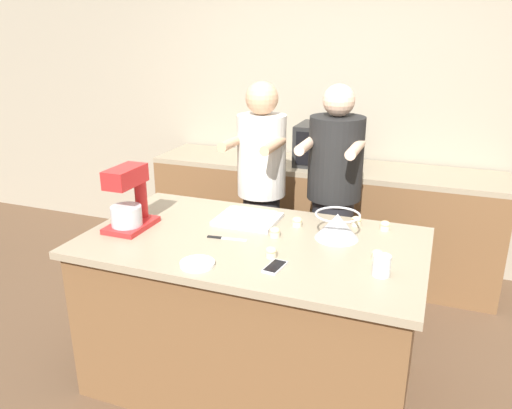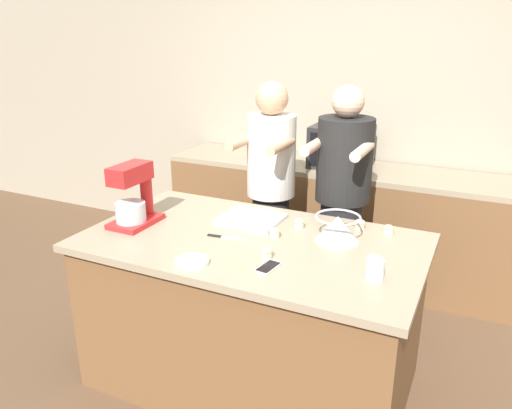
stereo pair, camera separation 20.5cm
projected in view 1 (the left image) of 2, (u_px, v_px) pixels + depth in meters
name	position (u px, v px, depth m)	size (l,w,h in m)	color
ground_plane	(253.00, 377.00, 2.96)	(16.00, 16.00, 0.00)	brown
back_wall	(335.00, 105.00, 4.20)	(10.00, 0.06, 2.70)	gray
island_counter	(253.00, 312.00, 2.81)	(1.80, 1.03, 0.89)	brown
back_counter	(320.00, 217.00, 4.18)	(2.80, 0.60, 0.92)	brown
person_left	(261.00, 195.00, 3.47)	(0.34, 0.51, 1.64)	#232328
person_right	(333.00, 205.00, 3.30)	(0.36, 0.52, 1.64)	#232328
stand_mixer	(129.00, 202.00, 2.76)	(0.20, 0.30, 0.36)	red
mixing_bowl	(337.00, 225.00, 2.65)	(0.24, 0.24, 0.14)	#BCBCC1
baking_tray	(248.00, 218.00, 2.91)	(0.35, 0.29, 0.04)	silver
microwave_oven	(326.00, 145.00, 3.97)	(0.45, 0.38, 0.33)	black
cell_phone	(275.00, 267.00, 2.34)	(0.09, 0.15, 0.01)	silver
drinking_glass	(382.00, 265.00, 2.26)	(0.08, 0.08, 0.10)	silver
small_plate	(197.00, 264.00, 2.36)	(0.17, 0.17, 0.02)	white
knife	(224.00, 238.00, 2.67)	(0.22, 0.04, 0.01)	#BCBCC1
cupcake_0	(385.00, 226.00, 2.77)	(0.06, 0.06, 0.05)	beige
cupcake_1	(271.00, 252.00, 2.44)	(0.06, 0.06, 0.05)	beige
cupcake_2	(275.00, 232.00, 2.68)	(0.06, 0.06, 0.05)	beige
cupcake_3	(356.00, 221.00, 2.84)	(0.06, 0.06, 0.05)	beige
cupcake_4	(377.00, 255.00, 2.41)	(0.06, 0.06, 0.05)	beige
cupcake_5	(297.00, 222.00, 2.83)	(0.06, 0.06, 0.05)	beige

